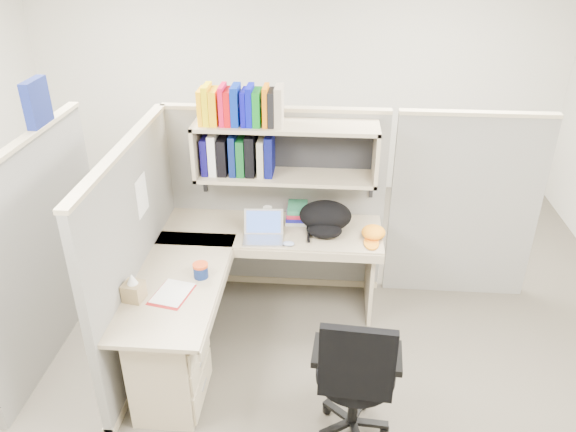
# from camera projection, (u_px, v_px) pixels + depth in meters

# --- Properties ---
(ground) EXTENTS (6.00, 6.00, 0.00)m
(ground) POSITION_uv_depth(u_px,v_px,m) (266.00, 348.00, 4.30)
(ground) COLOR #3C362E
(ground) RESTS_ON ground
(room_shell) EXTENTS (6.00, 6.00, 6.00)m
(room_shell) POSITION_uv_depth(u_px,v_px,m) (261.00, 151.00, 3.54)
(room_shell) COLOR #BCB9AA
(room_shell) RESTS_ON ground
(cubicle) EXTENTS (3.79, 1.84, 1.95)m
(cubicle) POSITION_uv_depth(u_px,v_px,m) (222.00, 215.00, 4.30)
(cubicle) COLOR slate
(cubicle) RESTS_ON ground
(desk) EXTENTS (1.74, 1.75, 0.73)m
(desk) POSITION_uv_depth(u_px,v_px,m) (201.00, 324.00, 3.87)
(desk) COLOR gray
(desk) RESTS_ON ground
(laptop) EXTENTS (0.32, 0.32, 0.22)m
(laptop) POSITION_uv_depth(u_px,v_px,m) (263.00, 228.00, 4.25)
(laptop) COLOR #B4B4B9
(laptop) RESTS_ON desk
(backpack) EXTENTS (0.47, 0.40, 0.24)m
(backpack) POSITION_uv_depth(u_px,v_px,m) (325.00, 219.00, 4.35)
(backpack) COLOR black
(backpack) RESTS_ON desk
(orange_cap) EXTENTS (0.22, 0.24, 0.10)m
(orange_cap) POSITION_uv_depth(u_px,v_px,m) (373.00, 232.00, 4.31)
(orange_cap) COLOR orange
(orange_cap) RESTS_ON desk
(snack_canister) EXTENTS (0.11, 0.11, 0.10)m
(snack_canister) POSITION_uv_depth(u_px,v_px,m) (201.00, 270.00, 3.85)
(snack_canister) COLOR navy
(snack_canister) RESTS_ON desk
(tissue_box) EXTENTS (0.14, 0.14, 0.19)m
(tissue_box) POSITION_uv_depth(u_px,v_px,m) (133.00, 287.00, 3.60)
(tissue_box) COLOR #978055
(tissue_box) RESTS_ON desk
(mouse) EXTENTS (0.09, 0.06, 0.03)m
(mouse) POSITION_uv_depth(u_px,v_px,m) (289.00, 244.00, 4.23)
(mouse) COLOR #92A3CF
(mouse) RESTS_ON desk
(paper_cup) EXTENTS (0.09, 0.09, 0.11)m
(paper_cup) POSITION_uv_depth(u_px,v_px,m) (268.00, 213.00, 4.58)
(paper_cup) COLOR silver
(paper_cup) RESTS_ON desk
(book_stack) EXTENTS (0.19, 0.26, 0.12)m
(book_stack) POSITION_uv_depth(u_px,v_px,m) (297.00, 212.00, 4.58)
(book_stack) COLOR gray
(book_stack) RESTS_ON desk
(loose_paper) EXTENTS (0.26, 0.31, 0.00)m
(loose_paper) POSITION_uv_depth(u_px,v_px,m) (173.00, 293.00, 3.71)
(loose_paper) COLOR white
(loose_paper) RESTS_ON desk
(task_chair) EXTENTS (0.54, 0.50, 1.01)m
(task_chair) POSITION_uv_depth(u_px,v_px,m) (354.00, 395.00, 3.41)
(task_chair) COLOR black
(task_chair) RESTS_ON ground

